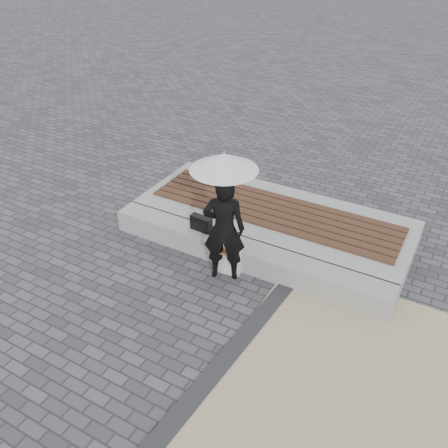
{
  "coord_description": "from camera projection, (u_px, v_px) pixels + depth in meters",
  "views": [
    {
      "loc": [
        2.84,
        -4.14,
        4.97
      ],
      "look_at": [
        -0.14,
        1.18,
        1.0
      ],
      "focal_mm": 38.15,
      "sensor_mm": 36.0,
      "label": 1
    }
  ],
  "objects": [
    {
      "name": "handbag",
      "position": [
        201.0,
        223.0,
        8.14
      ],
      "size": [
        0.39,
        0.15,
        0.27
      ],
      "primitive_type": "cube",
      "rotation": [
        0.0,
        0.0,
        -0.04
      ],
      "color": "black",
      "rests_on": "seating_ledge"
    },
    {
      "name": "ground",
      "position": [
        193.0,
        323.0,
        6.91
      ],
      "size": [
        80.0,
        80.0,
        0.0
      ],
      "primitive_type": "plane",
      "color": "#4F4F54",
      "rests_on": "ground"
    },
    {
      "name": "parasol",
      "position": [
        224.0,
        162.0,
        6.7
      ],
      "size": [
        1.0,
        1.0,
        1.27
      ],
      "rotation": [
        0.0,
        0.0,
        -0.3
      ],
      "color": "#BCBBC1",
      "rests_on": "ground"
    },
    {
      "name": "woman",
      "position": [
        224.0,
        229.0,
        7.33
      ],
      "size": [
        0.77,
        0.65,
        1.81
      ],
      "primitive_type": "imported",
      "rotation": [
        0.0,
        0.0,
        3.54
      ],
      "color": "black",
      "rests_on": "ground"
    },
    {
      "name": "timber_decking",
      "position": [
        274.0,
        210.0,
        8.72
      ],
      "size": [
        4.6,
        1.2,
        0.04
      ],
      "primitive_type": null,
      "color": "#523322",
      "rests_on": "timber_platform"
    },
    {
      "name": "magazine",
      "position": [
        226.0,
        250.0,
        7.62
      ],
      "size": [
        0.38,
        0.32,
        0.01
      ],
      "primitive_type": "cube",
      "rotation": [
        0.0,
        0.0,
        0.33
      ],
      "color": "red",
      "rests_on": "canvas_tote"
    },
    {
      "name": "seating_ledge",
      "position": [
        243.0,
        254.0,
        7.97
      ],
      "size": [
        5.0,
        0.45,
        0.4
      ],
      "primitive_type": "cube",
      "color": "#999994",
      "rests_on": "ground"
    },
    {
      "name": "timber_platform",
      "position": [
        273.0,
        220.0,
        8.84
      ],
      "size": [
        5.0,
        2.0,
        0.4
      ],
      "primitive_type": "cube",
      "color": "#9C9C98",
      "rests_on": "ground"
    },
    {
      "name": "canvas_tote",
      "position": [
        228.0,
        260.0,
        7.78
      ],
      "size": [
        0.45,
        0.23,
        0.45
      ],
      "primitive_type": "cube",
      "rotation": [
        0.0,
        0.0,
        0.1
      ],
      "color": "silver",
      "rests_on": "ground"
    },
    {
      "name": "edging_band",
      "position": [
        220.0,
        366.0,
        6.22
      ],
      "size": [
        0.61,
        5.2,
        0.04
      ],
      "primitive_type": "cube",
      "rotation": [
        0.0,
        0.0,
        -0.07
      ],
      "color": "#2B2B2E",
      "rests_on": "ground"
    }
  ]
}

